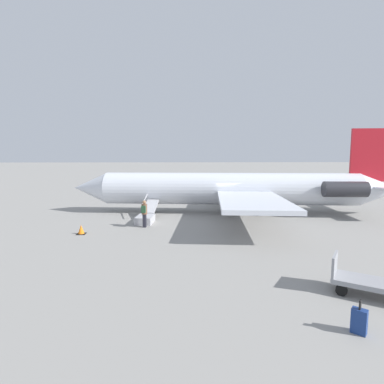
{
  "coord_description": "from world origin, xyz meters",
  "views": [
    {
      "loc": [
        5.2,
        23.61,
        4.43
      ],
      "look_at": [
        3.11,
        0.35,
        1.78
      ],
      "focal_mm": 28.0,
      "sensor_mm": 36.0,
      "label": 1
    }
  ],
  "objects_px": {
    "boarding_stairs": "(146,217)",
    "suitcase": "(359,321)",
    "airplane_main": "(241,188)",
    "luggage_cart": "(365,281)",
    "passenger": "(144,212)"
  },
  "relations": [
    {
      "from": "boarding_stairs",
      "to": "suitcase",
      "type": "height_order",
      "value": "boarding_stairs"
    },
    {
      "from": "boarding_stairs",
      "to": "luggage_cart",
      "type": "relative_size",
      "value": 1.7
    },
    {
      "from": "airplane_main",
      "to": "boarding_stairs",
      "type": "height_order",
      "value": "airplane_main"
    },
    {
      "from": "boarding_stairs",
      "to": "suitcase",
      "type": "bearing_deg",
      "value": -147.47
    },
    {
      "from": "airplane_main",
      "to": "boarding_stairs",
      "type": "distance_m",
      "value": 8.07
    },
    {
      "from": "airplane_main",
      "to": "suitcase",
      "type": "height_order",
      "value": "airplane_main"
    },
    {
      "from": "suitcase",
      "to": "airplane_main",
      "type": "bearing_deg",
      "value": -94.13
    },
    {
      "from": "luggage_cart",
      "to": "passenger",
      "type": "bearing_deg",
      "value": -16.69
    },
    {
      "from": "boarding_stairs",
      "to": "passenger",
      "type": "relative_size",
      "value": 2.37
    },
    {
      "from": "airplane_main",
      "to": "luggage_cart",
      "type": "height_order",
      "value": "airplane_main"
    },
    {
      "from": "boarding_stairs",
      "to": "passenger",
      "type": "bearing_deg",
      "value": -171.55
    },
    {
      "from": "luggage_cart",
      "to": "airplane_main",
      "type": "bearing_deg",
      "value": -52.26
    },
    {
      "from": "airplane_main",
      "to": "luggage_cart",
      "type": "relative_size",
      "value": 10.87
    },
    {
      "from": "airplane_main",
      "to": "suitcase",
      "type": "xyz_separation_m",
      "value": [
        1.21,
        16.74,
        -1.68
      ]
    },
    {
      "from": "passenger",
      "to": "suitcase",
      "type": "xyz_separation_m",
      "value": [
        -6.21,
        12.34,
        -0.67
      ]
    }
  ]
}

